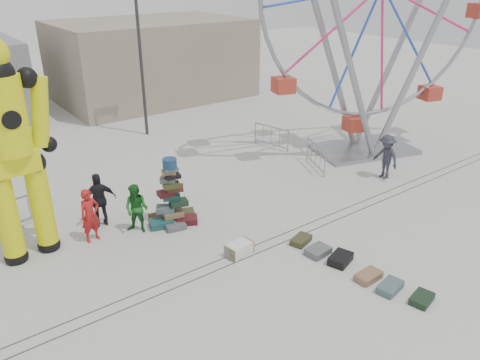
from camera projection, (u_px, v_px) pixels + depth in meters
ground at (254, 269)px, 13.59m from camera, size 90.00×90.00×0.00m
track_line_near at (242, 260)px, 14.03m from camera, size 40.00×0.04×0.01m
track_line_far at (234, 254)px, 14.32m from camera, size 40.00×0.04×0.01m
building_right at (152, 59)px, 31.00m from camera, size 12.00×8.00×5.00m
lamp_post_right at (142, 47)px, 22.94m from camera, size 1.41×0.25×8.00m
suitcase_tower at (172, 205)px, 15.86m from camera, size 1.84×1.52×2.37m
crash_test_dummy at (11, 146)px, 12.87m from camera, size 2.66×1.17×6.67m
ferris_wheel at (380, 9)px, 19.83m from camera, size 10.80×3.98×13.03m
steamer_trunk at (239, 249)px, 14.22m from camera, size 0.87×0.57×0.38m
row_case_0 at (301, 240)px, 14.88m from camera, size 0.84×0.65×0.20m
row_case_1 at (318, 251)px, 14.29m from camera, size 0.80×0.62×0.21m
row_case_2 at (341, 259)px, 13.87m from camera, size 0.91×0.74×0.25m
row_case_3 at (368, 276)px, 13.13m from camera, size 0.81×0.50×0.20m
row_case_4 at (390, 287)px, 12.68m from camera, size 0.88×0.61×0.20m
row_case_5 at (422, 299)px, 12.24m from camera, size 0.79×0.61×0.18m
barricade_dummy_c at (14, 214)px, 15.53m from camera, size 1.99×0.42×1.10m
barricade_wheel_front at (316, 156)px, 20.29m from camera, size 0.88×1.88×1.10m
barricade_wheel_back at (271, 137)px, 22.66m from camera, size 0.53×1.97×1.10m
pedestrian_red at (90, 215)px, 14.72m from camera, size 0.71×0.52×1.78m
pedestrian_green at (137, 209)px, 15.23m from camera, size 1.01×1.03×1.68m
pedestrian_black at (100, 200)px, 15.58m from camera, size 1.17×0.66×1.89m
pedestrian_grey at (386, 157)px, 19.20m from camera, size 0.81×1.27×1.87m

